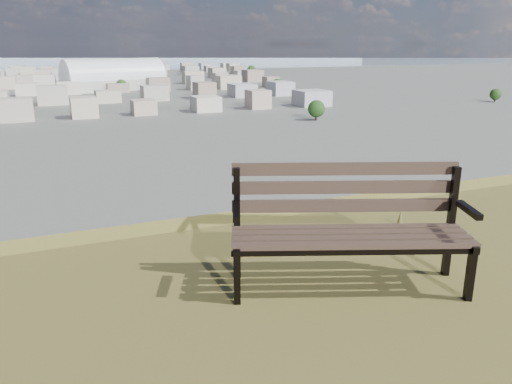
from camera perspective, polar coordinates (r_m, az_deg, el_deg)
name	(u,v)px	position (r m, az deg, el deg)	size (l,w,h in m)	color
park_bench	(348,220)	(4.21, 10.50, -3.20)	(2.02, 1.27, 1.01)	#402D24
arena	(114,80)	(322.15, -15.93, 12.18)	(62.36, 37.53, 24.58)	#B7B7B3
city_blocks	(45,78)	(396.20, -22.94, 11.90)	(395.00, 361.00, 7.00)	beige
bay_water	(42,61)	(901.46, -23.23, 13.56)	(2400.00, 700.00, 0.12)	#8BA2B1
far_hills	(13,45)	(1405.26, -26.00, 14.90)	(2050.00, 340.00, 60.00)	#90A0B3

